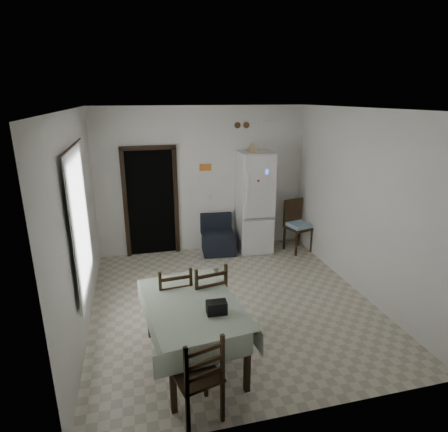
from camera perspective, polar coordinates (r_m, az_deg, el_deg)
name	(u,v)px	position (r m, az deg, el deg)	size (l,w,h in m)	color
ground	(232,302)	(5.99, 1.18, -12.90)	(4.50, 4.50, 0.00)	#BEB59B
ceiling	(233,109)	(5.16, 1.38, 16.02)	(4.20, 4.50, 0.02)	white
wall_back	(203,181)	(7.52, -3.21, 5.41)	(4.20, 0.02, 2.90)	white
wall_front	(298,286)	(3.44, 11.23, -10.46)	(4.20, 0.02, 2.90)	white
wall_left	(78,224)	(5.28, -21.31, -1.21)	(0.02, 4.50, 2.90)	white
wall_right	(361,204)	(6.26, 20.17, 1.79)	(0.02, 4.50, 2.90)	white
doorway	(150,200)	(7.70, -11.15, 2.39)	(1.06, 0.52, 2.22)	black
window_recess	(71,222)	(5.07, -22.25, -0.89)	(0.10, 1.20, 1.60)	silver
curtain	(81,222)	(5.05, -21.02, -0.80)	(0.02, 1.45, 1.85)	silver
curtain_rod	(72,146)	(4.86, -22.15, 9.90)	(0.02, 0.02, 1.60)	black
calendar	(206,172)	(7.49, -2.84, 6.68)	(0.28, 0.02, 0.40)	white
calendar_image	(205,167)	(7.46, -2.84, 7.43)	(0.24, 0.01, 0.14)	orange
light_switch	(211,197)	(7.62, -2.04, 2.88)	(0.08, 0.02, 0.12)	beige
vent_left	(237,125)	(7.52, 2.07, 13.66)	(0.12, 0.12, 0.03)	#513920
vent_right	(246,125)	(7.57, 3.42, 13.67)	(0.12, 0.12, 0.03)	#513920
emergency_light	(269,123)	(7.69, 6.93, 13.86)	(0.25, 0.07, 0.09)	white
fridge	(254,202)	(7.57, 4.65, 2.09)	(0.66, 0.66, 2.04)	silver
tan_cone	(253,147)	(7.30, 4.37, 10.46)	(0.24, 0.24, 0.19)	tan
navy_seat	(219,235)	(7.57, -0.84, -2.88)	(0.64, 0.62, 0.77)	black
corner_chair	(299,226)	(7.78, 11.31, -1.56)	(0.46, 0.46, 1.06)	black
dining_table	(193,332)	(4.64, -4.74, -17.24)	(1.01, 1.54, 0.80)	#99A991
black_bag	(217,307)	(4.17, -1.13, -13.77)	(0.22, 0.13, 0.14)	black
dining_chair_far_left	(174,300)	(5.04, -7.65, -12.64)	(0.44, 0.44, 1.04)	black
dining_chair_far_right	(206,298)	(5.03, -2.76, -12.40)	(0.46, 0.46, 1.07)	black
dining_chair_near_head	(197,374)	(3.93, -4.15, -22.89)	(0.43, 0.43, 0.99)	black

